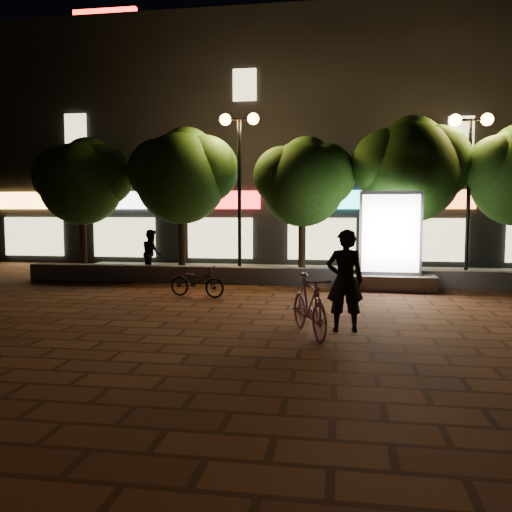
% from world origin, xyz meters
% --- Properties ---
extents(ground, '(80.00, 80.00, 0.00)m').
position_xyz_m(ground, '(0.00, 0.00, 0.00)').
color(ground, brown).
rests_on(ground, ground).
extents(retaining_wall, '(16.00, 0.45, 0.50)m').
position_xyz_m(retaining_wall, '(0.00, 4.00, 0.25)').
color(retaining_wall, slate).
rests_on(retaining_wall, ground).
extents(sidewalk, '(16.00, 5.00, 0.08)m').
position_xyz_m(sidewalk, '(0.00, 6.50, 0.04)').
color(sidewalk, slate).
rests_on(sidewalk, ground).
extents(building_block, '(28.00, 8.12, 11.30)m').
position_xyz_m(building_block, '(-0.01, 12.99, 5.00)').
color(building_block, black).
rests_on(building_block, ground).
extents(tree_far_left, '(3.36, 2.80, 4.63)m').
position_xyz_m(tree_far_left, '(-6.95, 5.46, 3.29)').
color(tree_far_left, '#332113').
rests_on(tree_far_left, sidewalk).
extents(tree_left, '(3.60, 3.00, 4.89)m').
position_xyz_m(tree_left, '(-3.45, 5.46, 3.44)').
color(tree_left, '#332113').
rests_on(tree_left, sidewalk).
extents(tree_mid, '(3.24, 2.70, 4.50)m').
position_xyz_m(tree_mid, '(0.55, 5.46, 3.22)').
color(tree_mid, '#332113').
rests_on(tree_mid, sidewalk).
extents(tree_right, '(3.72, 3.10, 5.07)m').
position_xyz_m(tree_right, '(3.86, 5.46, 3.57)').
color(tree_right, '#332113').
rests_on(tree_right, sidewalk).
extents(street_lamp_left, '(1.26, 0.36, 5.18)m').
position_xyz_m(street_lamp_left, '(-1.50, 5.20, 4.03)').
color(street_lamp_left, black).
rests_on(street_lamp_left, sidewalk).
extents(street_lamp_right, '(1.26, 0.36, 4.98)m').
position_xyz_m(street_lamp_right, '(5.50, 5.20, 3.89)').
color(street_lamp_right, black).
rests_on(street_lamp_right, sidewalk).
extents(ad_kiosk, '(2.57, 1.36, 2.74)m').
position_xyz_m(ad_kiosk, '(3.08, 3.50, 1.10)').
color(ad_kiosk, slate).
rests_on(ad_kiosk, ground).
extents(scooter_pink, '(1.14, 1.88, 1.09)m').
position_xyz_m(scooter_pink, '(1.19, -2.38, 0.55)').
color(scooter_pink, '#B8749F').
rests_on(scooter_pink, ground).
extents(rider, '(0.74, 0.54, 1.88)m').
position_xyz_m(rider, '(1.81, -1.94, 0.94)').
color(rider, black).
rests_on(rider, ground).
extents(scooter_parked, '(1.61, 0.86, 0.80)m').
position_xyz_m(scooter_parked, '(-1.89, 1.40, 0.40)').
color(scooter_parked, black).
rests_on(scooter_parked, ground).
extents(pedestrian, '(0.86, 0.92, 1.51)m').
position_xyz_m(pedestrian, '(-4.32, 4.75, 0.84)').
color(pedestrian, black).
rests_on(pedestrian, sidewalk).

